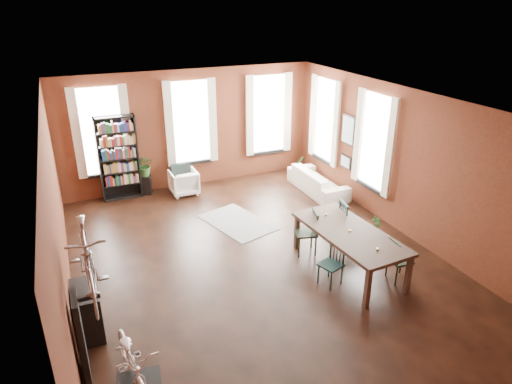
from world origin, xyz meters
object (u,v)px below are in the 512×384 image
white_armchair (184,181)px  dining_chair_d (351,224)px  cream_sofa (318,177)px  bicycle_floor (130,341)px  dining_table (348,250)px  dining_chair_b (306,233)px  dining_chair_a (331,265)px  bookshelf (119,158)px  dining_chair_c (400,260)px  plant_stand (146,185)px  console_table (87,311)px

white_armchair → dining_chair_d: bearing=120.9°
white_armchair → cream_sofa: size_ratio=0.35×
cream_sofa → bicycle_floor: bearing=131.2°
cream_sofa → white_armchair: bearing=68.9°
dining_table → cream_sofa: size_ratio=1.16×
dining_chair_b → dining_chair_d: size_ratio=0.91×
dining_table → dining_chair_b: 0.98m
dining_chair_b → cream_sofa: 3.30m
dining_table → bicycle_floor: size_ratio=1.63×
dining_chair_a → bookshelf: (-2.93, 5.58, 0.69)m
dining_chair_c → cream_sofa: bearing=-5.2°
dining_chair_b → dining_chair_c: 1.92m
dining_chair_a → plant_stand: bearing=-175.7°
console_table → dining_chair_d: bearing=7.1°
dining_chair_a → bicycle_floor: bearing=-90.6°
dining_chair_d → cream_sofa: dining_chair_d is taller
cream_sofa → dining_chair_c: bearing=169.9°
dining_chair_a → white_armchair: size_ratio=1.13×
dining_chair_b → plant_stand: 5.03m
bookshelf → white_armchair: 1.77m
dining_chair_b → plant_stand: size_ratio=1.78×
dining_chair_d → bookshelf: size_ratio=0.46×
dining_table → dining_chair_b: bearing=113.1°
dining_chair_a → bicycle_floor: bicycle_floor is taller
dining_table → bookshelf: bookshelf is taller
dining_table → cream_sofa: dining_table is taller
console_table → plant_stand: (1.91, 5.20, -0.14)m
dining_chair_b → dining_chair_c: (1.13, -1.56, -0.04)m
white_armchair → cream_sofa: cream_sofa is taller
dining_chair_d → bookshelf: bookshelf is taller
bookshelf → cream_sofa: bookshelf is taller
dining_table → dining_chair_c: (0.68, -0.68, 0.01)m
dining_chair_b → cream_sofa: dining_chair_b is taller
dining_chair_d → console_table: bearing=108.8°
cream_sofa → plant_stand: 4.65m
dining_table → white_armchair: dining_table is taller
dining_chair_b → console_table: (-4.34, -0.80, -0.06)m
dining_chair_c → dining_chair_d: dining_chair_d is taller
dining_table → console_table: dining_table is taller
dining_chair_a → dining_chair_c: (1.26, -0.38, 0.01)m
dining_chair_c → plant_stand: size_ratio=1.61×
dining_chair_b → cream_sofa: bearing=160.8°
dining_table → bicycle_floor: 4.61m
dining_chair_c → cream_sofa: 4.33m
console_table → dining_chair_c: bearing=-7.9°
dining_chair_b → dining_chair_d: dining_chair_d is taller
dining_chair_d → dining_chair_c: bearing=-163.5°
dining_chair_d → plant_stand: dining_chair_d is taller
white_armchair → plant_stand: 1.02m
dining_table → console_table: (-4.79, 0.08, -0.01)m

